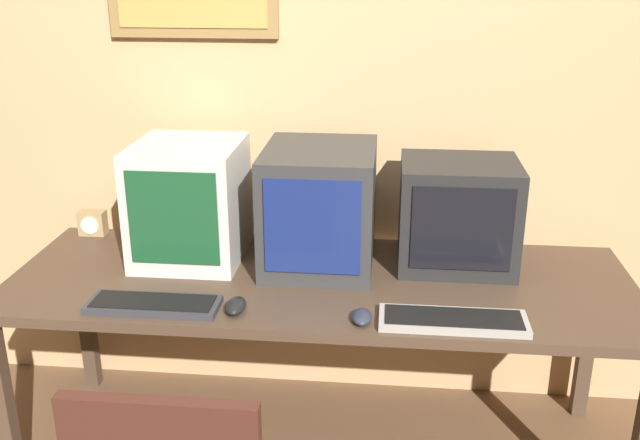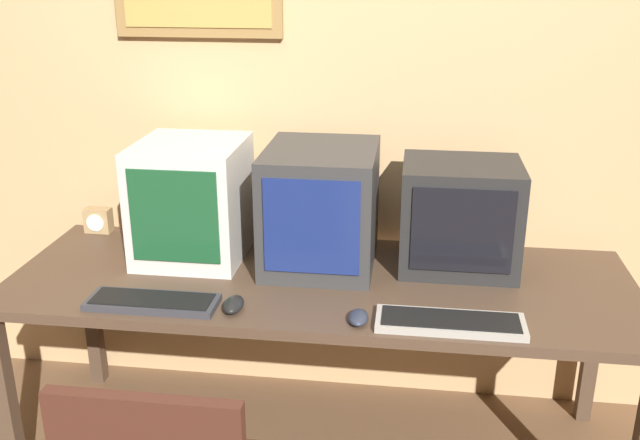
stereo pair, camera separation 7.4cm
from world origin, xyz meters
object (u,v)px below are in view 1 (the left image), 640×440
monitor_center (319,207)px  monitor_right (458,214)px  keyboard_main (154,304)px  mouse_near_keyboard (236,306)px  monitor_left (190,201)px  desk_clock (93,223)px  keyboard_side (453,320)px  mouse_far_corner (362,317)px

monitor_center → monitor_right: bearing=3.8°
keyboard_main → mouse_near_keyboard: (0.27, 0.00, 0.01)m
monitor_left → desk_clock: 0.52m
monitor_center → mouse_near_keyboard: bearing=-118.1°
keyboard_side → monitor_center: bearing=136.4°
monitor_center → mouse_far_corner: 0.52m
monitor_right → keyboard_main: monitor_right is taller
keyboard_main → desk_clock: size_ratio=4.02×
mouse_near_keyboard → desk_clock: size_ratio=1.08×
monitor_left → keyboard_side: bearing=-25.1°
keyboard_main → monitor_center: bearing=40.7°
monitor_right → keyboard_side: bearing=-94.7°
monitor_right → monitor_center: bearing=-176.2°
monitor_right → mouse_far_corner: (-0.32, -0.48, -0.18)m
mouse_near_keyboard → keyboard_main: bearing=-179.5°
monitor_right → keyboard_side: (-0.04, -0.47, -0.18)m
mouse_near_keyboard → monitor_center: bearing=61.9°
keyboard_main → mouse_far_corner: mouse_far_corner is taller
monitor_right → desk_clock: 1.45m
monitor_right → desk_clock: (-1.43, 0.15, -0.14)m
monitor_left → mouse_far_corner: size_ratio=4.23×
monitor_left → keyboard_main: (-0.01, -0.43, -0.20)m
keyboard_main → keyboard_side: size_ratio=0.94×
mouse_near_keyboard → desk_clock: 0.94m
keyboard_side → mouse_near_keyboard: (-0.68, 0.01, 0.01)m
monitor_right → keyboard_side: 0.50m
keyboard_side → desk_clock: desk_clock is taller
monitor_left → mouse_far_corner: 0.82m
mouse_near_keyboard → mouse_far_corner: bearing=-3.8°
monitor_left → keyboard_main: 0.47m
mouse_far_corner → monitor_left: bearing=145.5°
monitor_left → monitor_center: monitor_left is taller
monitor_left → keyboard_side: monitor_left is taller
monitor_right → mouse_near_keyboard: monitor_right is taller
monitor_left → desk_clock: monitor_left is taller
mouse_near_keyboard → monitor_right: bearing=32.2°
keyboard_main → mouse_near_keyboard: size_ratio=3.73×
keyboard_main → mouse_far_corner: (0.67, -0.02, 0.00)m
monitor_right → mouse_far_corner: monitor_right is taller
keyboard_main → desk_clock: desk_clock is taller
monitor_right → keyboard_main: 1.10m
mouse_near_keyboard → mouse_far_corner: mouse_near_keyboard is taller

